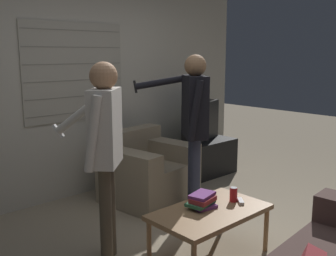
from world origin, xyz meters
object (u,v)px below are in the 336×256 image
at_px(armchair_beige, 146,172).
at_px(person_right_standing, 194,115).
at_px(soda_can, 233,194).
at_px(tv, 201,121).
at_px(spare_remote, 241,201).
at_px(coffee_table, 210,214).
at_px(person_left_standing, 104,138).
at_px(book_stack, 202,201).

height_order(armchair_beige, person_right_standing, person_right_standing).
bearing_deg(soda_can, person_right_standing, 69.60).
relative_size(armchair_beige, tv, 1.17).
bearing_deg(soda_can, spare_remote, -66.56).
relative_size(coffee_table, person_left_standing, 0.60).
relative_size(soda_can, spare_remote, 1.02).
height_order(tv, soda_can, tv).
xyz_separation_m(book_stack, soda_can, (0.30, -0.09, 0.00)).
relative_size(person_left_standing, spare_remote, 13.20).
distance_m(tv, person_left_standing, 2.51).
bearing_deg(armchair_beige, spare_remote, 76.48).
bearing_deg(tv, soda_can, 30.38).
height_order(armchair_beige, person_left_standing, person_left_standing).
height_order(tv, spare_remote, tv).
distance_m(person_left_standing, spare_remote, 1.28).
relative_size(person_right_standing, book_stack, 6.01).
xyz_separation_m(tv, person_right_standing, (-1.06, -0.88, 0.31)).
bearing_deg(armchair_beige, soda_can, 75.22).
height_order(armchair_beige, tv, tv).
bearing_deg(spare_remote, person_left_standing, -172.31).
bearing_deg(armchair_beige, person_right_standing, 91.23).
height_order(person_left_standing, soda_can, person_left_standing).
height_order(person_left_standing, book_stack, person_left_standing).
height_order(coffee_table, person_left_standing, person_left_standing).
height_order(coffee_table, book_stack, book_stack).
bearing_deg(coffee_table, person_right_standing, 52.70).
distance_m(person_right_standing, spare_remote, 1.06).
distance_m(coffee_table, person_left_standing, 1.07).
height_order(coffee_table, spare_remote, spare_remote).
bearing_deg(spare_remote, soda_can, 155.57).
height_order(armchair_beige, spare_remote, armchair_beige).
relative_size(person_left_standing, book_stack, 5.83).
relative_size(coffee_table, spare_remote, 7.95).
relative_size(armchair_beige, coffee_table, 1.03).
xyz_separation_m(armchair_beige, person_left_standing, (-1.10, -0.82, 0.69)).
bearing_deg(person_right_standing, spare_remote, -163.37).
bearing_deg(person_right_standing, tv, -16.39).
height_order(coffee_table, tv, tv).
bearing_deg(person_left_standing, spare_remote, -77.47).
bearing_deg(armchair_beige, person_left_standing, 29.45).
relative_size(coffee_table, person_right_standing, 0.58).
xyz_separation_m(coffee_table, spare_remote, (0.31, -0.07, 0.05)).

